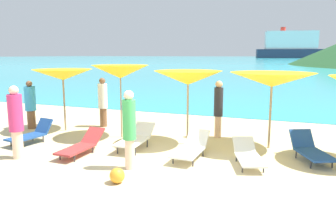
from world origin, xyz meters
TOP-DOWN VIEW (x-y plane):
  - ground_plane at (0.00, 10.00)m, footprint 50.00×100.00m
  - ocean_water at (0.00, 226.66)m, footprint 650.00×440.00m
  - umbrella_0 at (-4.66, 2.38)m, footprint 2.19×2.19m
  - umbrella_1 at (-2.38, 2.26)m, footprint 1.89×1.89m
  - umbrella_2 at (-0.18, 2.25)m, footprint 2.03×2.03m
  - umbrella_3 at (2.10, 2.68)m, footprint 2.30×2.30m
  - lounge_chair_0 at (0.29, 1.06)m, footprint 0.65×1.59m
  - lounge_chair_1 at (-4.55, 0.70)m, footprint 0.74×1.40m
  - lounge_chair_2 at (3.13, 1.89)m, footprint 1.11×1.52m
  - lounge_chair_4 at (-2.52, 0.34)m, footprint 0.55×1.58m
  - lounge_chair_5 at (1.71, 1.08)m, footprint 0.99×1.57m
  - lounge_chair_6 at (-1.40, 1.31)m, footprint 0.64×1.61m
  - beachgoer_0 at (-0.81, -0.18)m, footprint 0.30×0.30m
  - beachgoer_1 at (-3.83, -0.52)m, footprint 0.35×0.35m
  - beachgoer_2 at (0.51, 3.31)m, footprint 0.28×0.28m
  - beachgoer_3 at (-5.97, 2.19)m, footprint 0.37×0.37m
  - beachgoer_4 at (-3.73, 3.36)m, footprint 0.33×0.33m
  - beach_ball at (-0.67, -1.03)m, footprint 0.32×0.32m
  - cruise_ship at (3.57, 256.10)m, footprint 51.01×19.62m

SIDE VIEW (x-z plane):
  - ground_plane at x=0.00m, z-range -0.30..0.00m
  - ocean_water at x=0.00m, z-range 0.00..0.02m
  - beach_ball at x=-0.67m, z-range 0.00..0.32m
  - lounge_chair_5 at x=1.71m, z-range -0.02..0.49m
  - lounge_chair_4 at x=-2.52m, z-range -0.03..0.54m
  - lounge_chair_0 at x=0.29m, z-range -0.03..0.57m
  - lounge_chair_1 at x=-4.55m, z-range -0.04..0.61m
  - lounge_chair_2 at x=3.13m, z-range -0.04..0.62m
  - lounge_chair_6 at x=-1.40m, z-range 0.00..0.61m
  - beachgoer_3 at x=-5.97m, z-range 0.04..1.75m
  - beachgoer_4 at x=-3.73m, z-range 0.06..1.85m
  - beachgoer_0 at x=-0.81m, z-range 0.07..1.90m
  - beachgoer_2 at x=0.51m, z-range 0.08..1.89m
  - beachgoer_1 at x=-3.83m, z-range 0.06..1.92m
  - umbrella_3 at x=2.10m, z-range 0.86..3.00m
  - umbrella_0 at x=-4.66m, z-range 0.87..3.00m
  - umbrella_2 at x=-0.18m, z-range 0.87..3.03m
  - umbrella_1 at x=-2.38m, z-range 0.94..3.23m
  - cruise_ship at x=3.57m, z-range -2.57..20.58m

